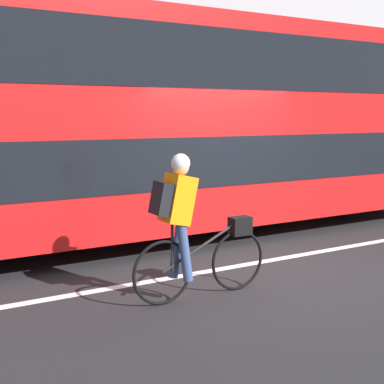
% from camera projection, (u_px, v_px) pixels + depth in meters
% --- Properties ---
extents(ground_plane, '(80.00, 80.00, 0.00)m').
position_uv_depth(ground_plane, '(262.00, 265.00, 7.59)').
color(ground_plane, '#232326').
extents(road_center_line, '(50.00, 0.14, 0.01)m').
position_uv_depth(road_center_line, '(257.00, 263.00, 7.68)').
color(road_center_line, silver).
rests_on(road_center_line, ground_plane).
extents(sidewalk_curb, '(60.00, 1.91, 0.15)m').
position_uv_depth(sidewalk_curb, '(128.00, 209.00, 11.58)').
color(sidewalk_curb, '#A8A399').
rests_on(sidewalk_curb, ground_plane).
extents(building_facade, '(60.00, 0.30, 6.25)m').
position_uv_depth(building_facade, '(105.00, 69.00, 12.08)').
color(building_facade, '#9E9EA3').
rests_on(building_facade, ground_plane).
extents(bus, '(11.20, 2.55, 3.67)m').
position_uv_depth(bus, '(204.00, 118.00, 9.41)').
color(bus, black).
rests_on(bus, ground_plane).
extents(cyclist_on_bike, '(1.76, 0.32, 1.69)m').
position_uv_depth(cyclist_on_bike, '(188.00, 223.00, 6.03)').
color(cyclist_on_bike, black).
rests_on(cyclist_on_bike, ground_plane).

